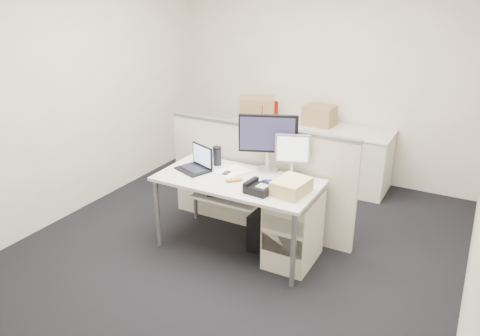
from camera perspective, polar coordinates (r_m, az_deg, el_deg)
The scene contains 27 objects.
floor at distance 4.64m, azimuth -0.26°, elevation -9.72°, with size 4.00×4.50×0.01m, color black.
wall_back at distance 6.12m, azimuth 10.05°, elevation 11.40°, with size 4.00×0.02×2.70m, color beige.
wall_front at distance 2.49m, azimuth -26.02°, elevation -5.96°, with size 4.00×0.02×2.70m, color beige.
wall_left at distance 5.33m, azimuth -19.79°, elevation 8.93°, with size 0.02×4.50×2.70m, color beige.
desk at distance 4.33m, azimuth -0.27°, elevation -2.14°, with size 1.50×0.75×0.73m.
keyboard_tray at distance 4.20m, azimuth -1.45°, elevation -3.57°, with size 0.62×0.32×0.02m, color silver.
drawer_pedestal at distance 4.31m, azimuth 6.54°, elevation -7.43°, with size 0.40×0.55×0.65m, color #C1B4A2.
cubicle_partition at distance 4.73m, azimuth 2.31°, elevation -1.48°, with size 2.00×0.06×1.10m, color beige.
back_counter at distance 6.08m, azimuth 8.47°, elevation 1.75°, with size 2.00×0.60×0.72m, color #C1B4A2.
monitor_main at distance 4.41m, azimuth 3.43°, elevation 3.05°, with size 0.55×0.21×0.55m, color black.
monitor_small at distance 4.34m, azimuth 6.40°, elevation 1.53°, with size 0.32×0.16×0.39m, color #B7B7BC.
laptop at distance 4.47m, azimuth -5.80°, elevation 1.09°, with size 0.31×0.23×0.23m, color black.
trackball at distance 4.11m, azimuth 3.48°, elevation -2.10°, with size 0.14×0.14×0.06m, color black.
desk_phone at distance 4.01m, azimuth 2.26°, elevation -2.58°, with size 0.22×0.18×0.07m, color black.
paper_stack at distance 4.45m, azimuth -0.89°, elevation -0.45°, with size 0.23×0.30×0.01m, color white.
sticky_pad at distance 4.18m, azimuth 1.60°, elevation -1.93°, with size 0.08×0.08×0.01m, color #FBFE36.
travel_mug at distance 4.61m, azimuth -2.79°, elevation 1.41°, with size 0.08×0.08×0.17m, color black.
banana at distance 4.24m, azimuth -0.73°, elevation -1.43°, with size 0.18×0.04×0.04m, color gold.
cellphone at distance 4.41m, azimuth -1.68°, elevation -0.67°, with size 0.06×0.11×0.01m, color black.
manila_folders at distance 4.02m, azimuth 6.29°, elevation -2.24°, with size 0.25×0.33×0.12m, color #E1B579.
keyboard at distance 4.20m, azimuth -0.59°, elevation -3.20°, with size 0.48×0.17×0.03m, color black.
pc_tower_desk at distance 4.61m, azimuth 2.89°, elevation -7.27°, with size 0.16×0.40×0.37m, color black.
pc_tower_spare_dark at distance 6.62m, azimuth 0.16°, elevation 2.18°, with size 0.17×0.42×0.39m, color black.
pc_tower_spare_silver at distance 6.73m, azimuth -1.72°, elevation 2.62°, with size 0.18×0.45×0.42m, color #B7B7BC.
cardboard_box_left at distance 6.08m, azimuth 2.11°, elevation 7.13°, with size 0.43×0.33×0.33m, color olive.
cardboard_box_right at distance 5.96m, azimuth 9.64°, elevation 6.25°, with size 0.37×0.29×0.27m, color olive.
red_binder at distance 6.04m, azimuth 3.47°, elevation 6.73°, with size 0.07×0.29×0.27m, color #8D0C00.
Camera 1 is at (1.89, -3.47, 2.42)m, focal length 35.00 mm.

